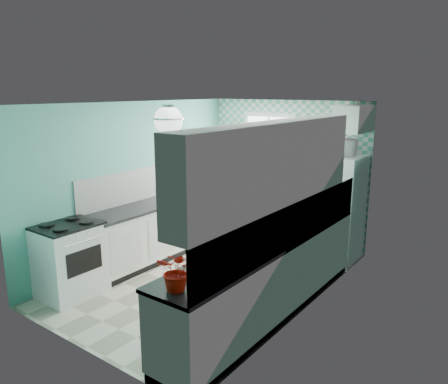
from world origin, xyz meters
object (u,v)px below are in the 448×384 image
Objects in this scene: potted_plant at (177,271)px; microwave at (340,147)px; ceiling_light at (168,120)px; stove at (70,259)px; sink at (301,226)px; fruit_bowl at (200,276)px; fridge at (336,208)px.

potted_plant is 0.80× the size of microwave.
ceiling_light is 0.36× the size of stove.
microwave is (-0.09, 3.83, 0.68)m from potted_plant.
sink reaches higher than stove.
microwave reaches higher than potted_plant.
fruit_bowl is at bearing -36.57° from ceiling_light.
fridge is (1.11, 2.63, -1.48)m from ceiling_light.
sink reaches higher than fruit_bowl.
fridge is at bearing 51.97° from stove.
ceiling_light is 2.01m from fruit_bowl.
fridge is at bearing 50.44° from microwave.
fridge reaches higher than potted_plant.
potted_plant reaches higher than stove.
sink is at bearing 89.92° from potted_plant.
microwave is at bearing 51.97° from stove.
ceiling_light is at bearing -132.22° from sink.
sink is (1.20, 1.19, -1.39)m from ceiling_light.
ceiling_light is 2.29m from stove.
fruit_bowl is 0.35m from potted_plant.
fruit_bowl is at bearing 87.99° from microwave.
fruit_bowl is 0.67× the size of potted_plant.
potted_plant is (2.40, -0.52, 0.63)m from stove.
fruit_bowl is 3.62m from microwave.
sink is 2.26× the size of fruit_bowl.
ceiling_light is 2.90m from microwave.
fruit_bowl is (1.20, -0.89, -1.35)m from ceiling_light.
stove is 3.78× the size of fruit_bowl.
microwave reaches higher than fridge.
fridge is 3.57× the size of microwave.
stove is 1.67× the size of sink.
fruit_bowl is (0.09, -3.52, 0.13)m from fridge.
stove is 2.04× the size of microwave.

